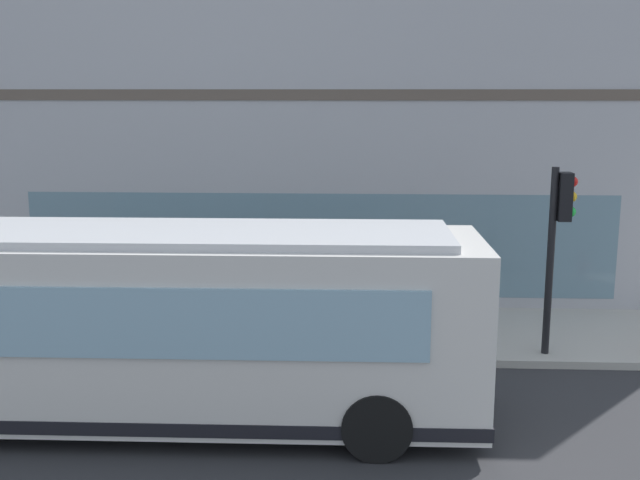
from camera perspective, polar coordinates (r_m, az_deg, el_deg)
name	(u,v)px	position (r m, az deg, el deg)	size (l,w,h in m)	color
ground	(300,424)	(12.28, -1.47, -13.56)	(120.00, 120.00, 0.00)	#2D2D30
sidewalk_curb	(315,332)	(16.33, -0.35, -6.88)	(3.57, 40.00, 0.15)	#B2ADA3
building_corner	(327,111)	(21.69, 0.52, 9.63)	(8.82, 19.41, 9.13)	#A8A8AD
city_bus_nearside	(153,326)	(12.10, -12.34, -6.30)	(2.66, 10.06, 3.07)	silver
traffic_light_near_corner	(559,225)	(14.90, 17.43, 1.06)	(0.32, 0.49, 3.59)	black
pedestrian_walking_along_curb	(408,297)	(15.48, 6.59, -4.24)	(0.32, 0.32, 1.56)	#3F8C4C
pedestrian_near_hydrant	(396,278)	(16.32, 5.69, -2.86)	(0.32, 0.32, 1.81)	black
pedestrian_near_building_entrance	(270,286)	(16.09, -3.79, -3.47)	(0.32, 0.32, 1.62)	#B23338
newspaper_vending_box	(282,320)	(15.36, -2.83, -6.01)	(0.44, 0.42, 0.90)	#BF3F19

